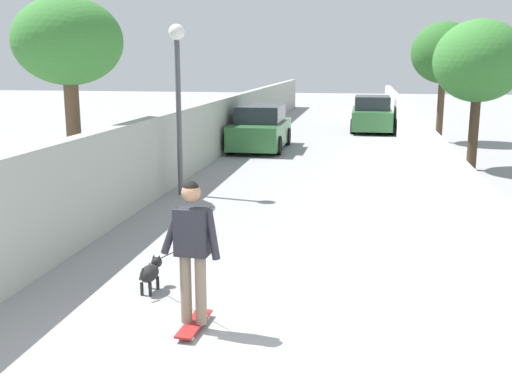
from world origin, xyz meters
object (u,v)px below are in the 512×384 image
(car_near, at_px, (260,129))
(car_far, at_px, (372,115))
(tree_right_near, at_px, (444,53))
(tree_right_far, at_px, (479,62))
(lamp_post, at_px, (178,78))
(dog, at_px, (151,272))
(tree_left_mid, at_px, (68,44))
(person_skateboarder, at_px, (192,241))
(skateboard, at_px, (194,324))

(car_near, bearing_deg, car_far, -31.27)
(car_near, bearing_deg, tree_right_near, -64.98)
(tree_right_far, xyz_separation_m, car_far, (9.46, 2.70, -2.32))
(tree_right_far, relative_size, lamp_post, 1.09)
(dog, bearing_deg, tree_left_mid, 35.31)
(tree_right_far, bearing_deg, car_near, 65.61)
(car_far, bearing_deg, car_near, 148.73)
(lamp_post, xyz_separation_m, person_skateboarder, (-6.91, -2.27, -1.61))
(tree_right_far, height_order, lamp_post, tree_right_far)
(tree_right_near, relative_size, tree_left_mid, 1.02)
(lamp_post, bearing_deg, person_skateboarder, -161.77)
(skateboard, bearing_deg, person_skateboarder, -176.42)
(lamp_post, relative_size, car_near, 0.98)
(dog, bearing_deg, skateboard, -139.12)
(person_skateboarder, xyz_separation_m, dog, (1.04, 0.90, -0.80))
(tree_right_near, xyz_separation_m, skateboard, (-17.47, 4.74, -3.27))
(person_skateboarder, bearing_deg, lamp_post, 18.23)
(lamp_post, relative_size, dog, 2.87)
(lamp_post, xyz_separation_m, car_near, (7.57, -0.60, -1.97))
(tree_right_far, xyz_separation_m, dog, (-10.44, 5.85, -2.76))
(lamp_post, height_order, skateboard, lamp_post)
(tree_left_mid, bearing_deg, lamp_post, -66.22)
(tree_left_mid, distance_m, car_far, 16.59)
(tree_right_near, bearing_deg, tree_right_far, -177.97)
(skateboard, bearing_deg, tree_right_near, -15.18)
(tree_right_far, height_order, dog, tree_right_far)
(skateboard, relative_size, car_far, 0.20)
(tree_right_far, xyz_separation_m, person_skateboarder, (-11.47, 4.95, -1.97))
(lamp_post, distance_m, skateboard, 7.73)
(lamp_post, height_order, person_skateboarder, lamp_post)
(lamp_post, bearing_deg, tree_right_far, -57.71)
(tree_right_near, height_order, tree_right_far, tree_right_near)
(tree_left_mid, xyz_separation_m, skateboard, (-5.97, -4.39, -3.35))
(car_far, bearing_deg, lamp_post, 162.13)
(tree_right_near, height_order, car_near, tree_right_near)
(person_skateboarder, bearing_deg, tree_right_far, -23.35)
(lamp_post, xyz_separation_m, skateboard, (-6.91, -2.27, -2.61))
(skateboard, xyz_separation_m, car_near, (14.48, 1.67, 0.65))
(skateboard, xyz_separation_m, car_far, (20.94, -2.25, 0.65))
(car_near, bearing_deg, skateboard, -173.40)
(tree_right_far, distance_m, skateboard, 12.84)
(tree_right_far, bearing_deg, skateboard, 156.65)
(skateboard, height_order, car_near, car_near)
(car_near, bearing_deg, person_skateboarder, -173.40)
(lamp_post, bearing_deg, skateboard, -161.77)
(skateboard, bearing_deg, dog, 40.88)
(lamp_post, distance_m, car_far, 14.87)
(tree_left_mid, relative_size, tree_right_far, 1.05)
(lamp_post, relative_size, skateboard, 4.76)
(tree_right_far, relative_size, car_far, 1.04)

